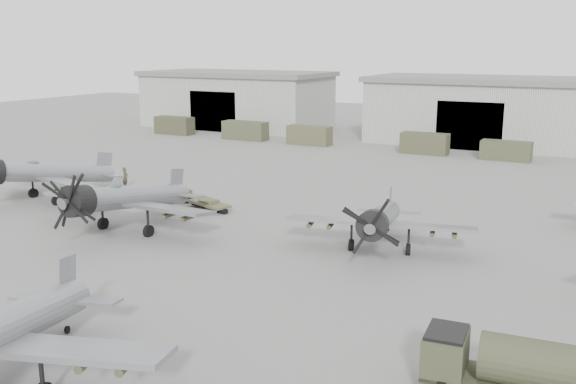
# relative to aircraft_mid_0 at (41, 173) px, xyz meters

# --- Properties ---
(ground) EXTENTS (220.00, 220.00, 0.00)m
(ground) POSITION_rel_aircraft_mid_0_xyz_m (25.44, -11.52, -2.41)
(ground) COLOR slate
(ground) RESTS_ON ground
(hangar_left) EXTENTS (29.00, 14.80, 8.70)m
(hangar_left) POSITION_rel_aircraft_mid_0_xyz_m (-12.56, 50.44, 1.96)
(hangar_left) COLOR #B0B0A5
(hangar_left) RESTS_ON ground
(hangar_center) EXTENTS (29.00, 14.80, 8.70)m
(hangar_center) POSITION_rel_aircraft_mid_0_xyz_m (25.44, 50.44, 1.96)
(hangar_center) COLOR #B0B0A5
(hangar_center) RESTS_ON ground
(support_truck_0) EXTENTS (5.82, 2.20, 2.54)m
(support_truck_0) POSITION_rel_aircraft_mid_0_xyz_m (-15.89, 38.48, -1.14)
(support_truck_0) COLOR #393925
(support_truck_0) RESTS_ON ground
(support_truck_1) EXTENTS (6.35, 2.20, 2.53)m
(support_truck_1) POSITION_rel_aircraft_mid_0_xyz_m (-3.77, 38.48, -1.14)
(support_truck_1) COLOR #3E412B
(support_truck_1) RESTS_ON ground
(support_truck_2) EXTENTS (5.77, 2.20, 2.46)m
(support_truck_2) POSITION_rel_aircraft_mid_0_xyz_m (6.05, 38.48, -1.18)
(support_truck_2) COLOR #46452E
(support_truck_2) RESTS_ON ground
(support_truck_3) EXTENTS (5.59, 2.20, 2.49)m
(support_truck_3) POSITION_rel_aircraft_mid_0_xyz_m (21.42, 38.48, -1.16)
(support_truck_3) COLOR #3E3E29
(support_truck_3) RESTS_ON ground
(support_truck_4) EXTENTS (5.51, 2.20, 2.16)m
(support_truck_4) POSITION_rel_aircraft_mid_0_xyz_m (30.83, 38.48, -1.33)
(support_truck_4) COLOR #3E412A
(support_truck_4) RESTS_ON ground
(aircraft_mid_0) EXTENTS (13.30, 11.97, 5.30)m
(aircraft_mid_0) POSITION_rel_aircraft_mid_0_xyz_m (0.00, 0.00, 0.00)
(aircraft_mid_0) COLOR gray
(aircraft_mid_0) RESTS_ON ground
(aircraft_mid_1) EXTENTS (13.50, 12.14, 5.44)m
(aircraft_mid_1) POSITION_rel_aircraft_mid_0_xyz_m (12.33, -3.98, 0.06)
(aircraft_mid_1) COLOR gray
(aircraft_mid_1) RESTS_ON ground
(aircraft_mid_2) EXTENTS (11.96, 10.77, 4.75)m
(aircraft_mid_2) POSITION_rel_aircraft_mid_0_xyz_m (29.52, 0.15, -0.25)
(aircraft_mid_2) COLOR gray
(aircraft_mid_2) RESTS_ON ground
(fuel_tanker) EXTENTS (6.78, 3.44, 2.55)m
(fuel_tanker) POSITION_rel_aircraft_mid_0_xyz_m (39.73, -13.99, -0.94)
(fuel_tanker) COLOR #373A26
(fuel_tanker) RESTS_ON ground
(tug_trailer) EXTENTS (7.02, 3.53, 1.41)m
(tug_trailer) POSITION_rel_aircraft_mid_0_xyz_m (11.44, 5.06, -1.88)
(tug_trailer) COLOR #4C4B31
(tug_trailer) RESTS_ON ground
(ground_crew) EXTENTS (0.70, 0.83, 1.95)m
(ground_crew) POSITION_rel_aircraft_mid_0_xyz_m (2.58, 7.18, -1.43)
(ground_crew) COLOR #3B3C27
(ground_crew) RESTS_ON ground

